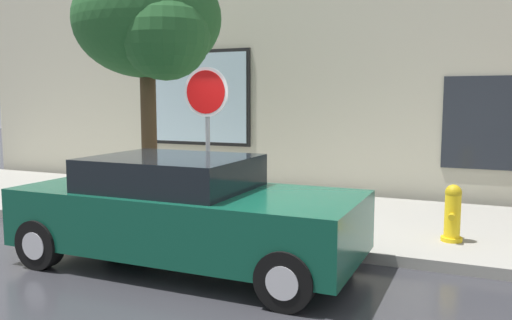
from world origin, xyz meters
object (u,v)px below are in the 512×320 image
object	(u,v)px
fire_hydrant	(453,213)
stop_sign	(207,115)
parked_car	(185,212)
street_tree	(150,24)

from	to	relation	value
fire_hydrant	stop_sign	xyz separation A→B (m)	(-3.58, -0.66, 1.36)
parked_car	street_tree	world-z (taller)	street_tree
fire_hydrant	street_tree	xyz separation A→B (m)	(-5.10, 0.09, 2.92)
parked_car	fire_hydrant	size ratio (longest dim) A/B	5.46
street_tree	fire_hydrant	bearing A→B (deg)	-1.03
parked_car	stop_sign	world-z (taller)	stop_sign
fire_hydrant	parked_car	bearing A→B (deg)	-146.86
fire_hydrant	street_tree	world-z (taller)	street_tree
fire_hydrant	stop_sign	distance (m)	3.88
stop_sign	street_tree	bearing A→B (deg)	153.81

